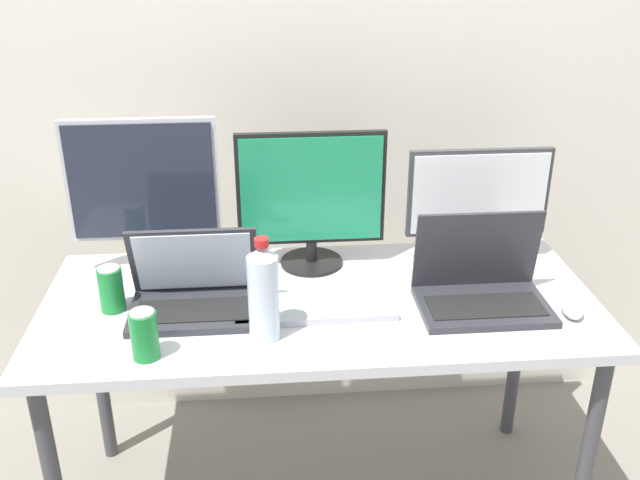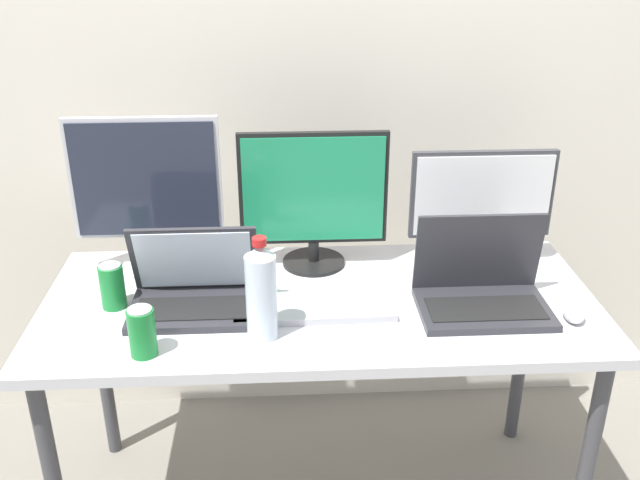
% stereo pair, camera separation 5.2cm
% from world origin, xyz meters
% --- Properties ---
extents(wall_back, '(7.00, 0.08, 2.60)m').
position_xyz_m(wall_back, '(0.00, 0.59, 1.30)').
color(wall_back, silver).
rests_on(wall_back, ground).
extents(work_desk, '(1.53, 0.68, 0.74)m').
position_xyz_m(work_desk, '(0.00, 0.00, 0.67)').
color(work_desk, '#424247').
rests_on(work_desk, ground).
extents(monitor_left, '(0.43, 0.19, 0.46)m').
position_xyz_m(monitor_left, '(-0.49, 0.22, 0.99)').
color(monitor_left, silver).
rests_on(monitor_left, work_desk).
extents(monitor_center, '(0.44, 0.19, 0.41)m').
position_xyz_m(monitor_center, '(-0.01, 0.22, 0.96)').
color(monitor_center, black).
rests_on(monitor_center, work_desk).
extents(monitor_right, '(0.43, 0.18, 0.35)m').
position_xyz_m(monitor_right, '(0.49, 0.21, 0.93)').
color(monitor_right, '#38383D').
rests_on(monitor_right, work_desk).
extents(laptop_silver, '(0.34, 0.23, 0.23)m').
position_xyz_m(laptop_silver, '(-0.34, -0.03, 0.79)').
color(laptop_silver, '#2D2D33').
rests_on(laptop_silver, work_desk).
extents(laptop_secondary, '(0.35, 0.24, 0.25)m').
position_xyz_m(laptop_secondary, '(0.43, -0.06, 0.80)').
color(laptop_secondary, '#2D2D33').
rests_on(laptop_secondary, work_desk).
extents(keyboard_main, '(0.43, 0.15, 0.02)m').
position_xyz_m(keyboard_main, '(-0.02, -0.07, 0.75)').
color(keyboard_main, '#B2B2B7').
rests_on(keyboard_main, work_desk).
extents(mouse_by_keyboard, '(0.08, 0.11, 0.04)m').
position_xyz_m(mouse_by_keyboard, '(0.66, -0.14, 0.76)').
color(mouse_by_keyboard, silver).
rests_on(mouse_by_keyboard, work_desk).
extents(water_bottle, '(0.08, 0.08, 0.27)m').
position_xyz_m(water_bottle, '(-0.16, -0.18, 0.87)').
color(water_bottle, silver).
rests_on(water_bottle, work_desk).
extents(soda_can_near_keyboard, '(0.07, 0.07, 0.13)m').
position_xyz_m(soda_can_near_keyboard, '(-0.44, -0.25, 0.80)').
color(soda_can_near_keyboard, '#197F33').
rests_on(soda_can_near_keyboard, work_desk).
extents(soda_can_by_laptop, '(0.07, 0.07, 0.13)m').
position_xyz_m(soda_can_by_laptop, '(-0.56, -0.01, 0.80)').
color(soda_can_by_laptop, '#197F33').
rests_on(soda_can_by_laptop, work_desk).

